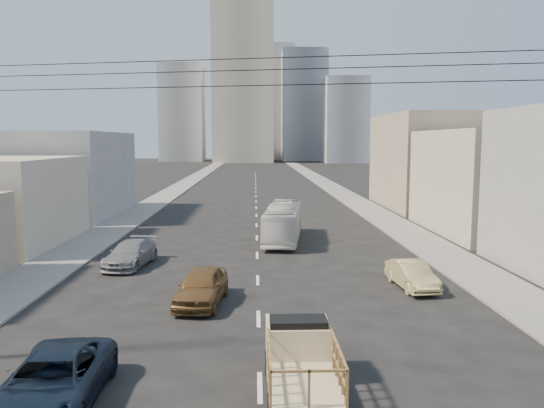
{
  "coord_description": "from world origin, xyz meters",
  "views": [
    {
      "loc": [
        -0.12,
        -12.72,
        7.14
      ],
      "look_at": [
        0.87,
        17.91,
        3.5
      ],
      "focal_mm": 35.0,
      "sensor_mm": 36.0,
      "label": 1
    }
  ],
  "objects": [
    {
      "name": "lane_dashes",
      "position": [
        0.0,
        53.0,
        0.01
      ],
      "size": [
        0.15,
        104.0,
        0.01
      ],
      "color": "silver",
      "rests_on": "ground"
    },
    {
      "name": "bldg_right_mid",
      "position": [
        19.5,
        28.0,
        4.0
      ],
      "size": [
        11.0,
        14.0,
        8.0
      ],
      "primitive_type": "cube",
      "color": "#B1A88E",
      "rests_on": "ground"
    },
    {
      "name": "midrise_ne",
      "position": [
        18.0,
        185.0,
        20.0
      ],
      "size": [
        16.0,
        16.0,
        40.0
      ],
      "primitive_type": "cube",
      "color": "gray",
      "rests_on": "ground"
    },
    {
      "name": "bldg_left_far",
      "position": [
        -19.5,
        39.0,
        4.0
      ],
      "size": [
        12.0,
        16.0,
        8.0
      ],
      "primitive_type": "cube",
      "color": "gray",
      "rests_on": "ground"
    },
    {
      "name": "sedan_grey",
      "position": [
        -7.28,
        17.36,
        0.71
      ],
      "size": [
        2.68,
        5.14,
        1.42
      ],
      "primitive_type": "imported",
      "rotation": [
        0.0,
        0.0,
        -0.14
      ],
      "color": "slate",
      "rests_on": "ground"
    },
    {
      "name": "sedan_brown",
      "position": [
        -2.49,
        10.09,
        0.79
      ],
      "size": [
        2.39,
        4.83,
        1.58
      ],
      "primitive_type": "imported",
      "rotation": [
        0.0,
        0.0,
        -0.12
      ],
      "color": "brown",
      "rests_on": "ground"
    },
    {
      "name": "navy_pickup",
      "position": [
        -5.58,
        1.0,
        0.73
      ],
      "size": [
        2.54,
        5.33,
        1.47
      ],
      "primitive_type": "imported",
      "rotation": [
        0.0,
        0.0,
        0.02
      ],
      "color": "black",
      "rests_on": "ground"
    },
    {
      "name": "sidewalk_right",
      "position": [
        11.75,
        70.0,
        0.06
      ],
      "size": [
        3.5,
        180.0,
        0.12
      ],
      "primitive_type": "cube",
      "color": "slate",
      "rests_on": "ground"
    },
    {
      "name": "midrise_back",
      "position": [
        6.0,
        200.0,
        22.0
      ],
      "size": [
        18.0,
        18.0,
        44.0
      ],
      "primitive_type": "cube",
      "color": "gray",
      "rests_on": "ground"
    },
    {
      "name": "flatbed_pickup",
      "position": [
        1.15,
        1.64,
        1.09
      ],
      "size": [
        1.95,
        4.41,
        1.9
      ],
      "color": "#C8B286",
      "rests_on": "ground"
    },
    {
      "name": "bldg_right_far",
      "position": [
        20.0,
        44.0,
        5.0
      ],
      "size": [
        12.0,
        16.0,
        10.0
      ],
      "primitive_type": "cube",
      "color": "gray",
      "rests_on": "ground"
    },
    {
      "name": "sedan_tan",
      "position": [
        7.52,
        12.27,
        0.66
      ],
      "size": [
        1.77,
        4.11,
        1.32
      ],
      "primitive_type": "imported",
      "rotation": [
        0.0,
        0.0,
        0.1
      ],
      "color": "tan",
      "rests_on": "ground"
    },
    {
      "name": "city_bus",
      "position": [
        1.91,
        25.0,
        1.33
      ],
      "size": [
        3.41,
        9.78,
        2.67
      ],
      "primitive_type": "imported",
      "rotation": [
        0.0,
        0.0,
        -0.12
      ],
      "color": "silver",
      "rests_on": "ground"
    },
    {
      "name": "high_rise_tower",
      "position": [
        -4.0,
        170.0,
        30.0
      ],
      "size": [
        20.0,
        20.0,
        60.0
      ],
      "primitive_type": "cube",
      "color": "tan",
      "rests_on": "ground"
    },
    {
      "name": "midrise_east",
      "position": [
        30.0,
        165.0,
        14.0
      ],
      "size": [
        14.0,
        14.0,
        28.0
      ],
      "primitive_type": "cube",
      "color": "gray",
      "rests_on": "ground"
    },
    {
      "name": "sidewalk_left",
      "position": [
        -11.75,
        70.0,
        0.06
      ],
      "size": [
        3.5,
        180.0,
        0.12
      ],
      "primitive_type": "cube",
      "color": "slate",
      "rests_on": "ground"
    },
    {
      "name": "midrise_nw",
      "position": [
        -26.0,
        180.0,
        17.0
      ],
      "size": [
        15.0,
        15.0,
        34.0
      ],
      "primitive_type": "cube",
      "color": "gray",
      "rests_on": "ground"
    },
    {
      "name": "overhead_wires",
      "position": [
        0.0,
        1.5,
        8.97
      ],
      "size": [
        23.01,
        5.02,
        0.72
      ],
      "color": "black",
      "rests_on": "ground"
    }
  ]
}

